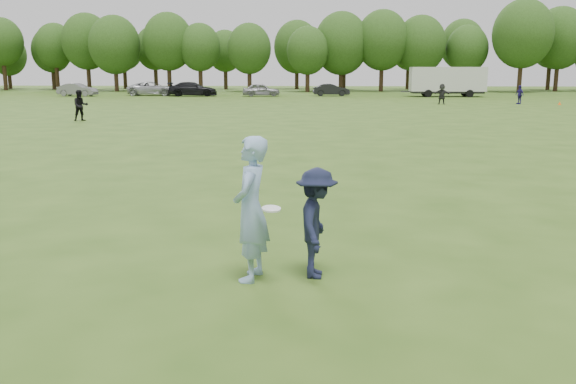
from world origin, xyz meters
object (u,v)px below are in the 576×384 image
Objects in this scene: player_far_b at (519,95)px; car_f at (331,90)px; defender at (317,223)px; field_cone at (560,103)px; car_e at (261,90)px; car_c at (153,89)px; car_d at (193,89)px; player_far_d at (442,94)px; cargo_trailer at (447,80)px; player_far_a at (80,106)px; car_b at (78,90)px; thrower at (251,209)px.

car_f is (-16.18, 14.77, -0.13)m from player_far_b.
defender is 49.12m from field_cone.
car_c is at bearing 77.74° from car_e.
car_d is 7.65m from car_e.
cargo_trailer is at bearing 87.99° from player_far_d.
player_far_a is 0.42× the size of car_b.
car_d is 37.60m from field_cone.
player_far_b reaches higher than car_e.
car_d is 17.93× the size of field_cone.
car_d is at bearing 157.25° from field_cone.
thrower is at bearing -165.63° from car_c.
car_c is 42.62m from field_cone.
field_cone is (9.86, -0.42, -0.73)m from player_far_d.
cargo_trailer is at bearing -94.15° from car_c.
car_f reaches higher than field_cone.
player_far_d is 14.85m from cargo_trailer.
cargo_trailer reaches higher than car_f.
car_f is (-9.38, 15.44, -0.20)m from player_far_d.
car_b is 1.06× the size of car_f.
field_cone is at bearing 163.03° from thrower.
player_far_a is at bearing -145.50° from thrower.
car_e is at bearing 93.32° from car_f.
car_b is 14.42× the size of field_cone.
car_c is at bearing 20.59° from defender.
thrower is 0.38× the size of car_c.
thrower is 59.91m from car_e.
defender is 0.94× the size of player_far_d.
car_d is at bearing 16.57° from defender.
defender is 0.31× the size of car_d.
cargo_trailer reaches higher than player_far_a.
cargo_trailer reaches higher than defender.
player_far_b is 3.32m from field_cone.
player_far_b is 0.92× the size of player_far_d.
player_far_d is 5.84× the size of field_cone.
player_far_d is at bearing -9.99° from defender.
player_far_d reaches higher than car_b.
car_e reaches higher than field_cone.
car_d is at bearing -179.29° from cargo_trailer.
car_e is at bearing 46.40° from player_far_a.
defender is at bearing -92.16° from player_far_d.
player_far_a is at bearing -81.60° from player_far_b.
thrower is 7.08× the size of field_cone.
car_d is 1.32× the size of car_f.
thrower is at bearing -150.33° from car_b.
field_cone is (39.58, -15.80, -0.63)m from car_c.
car_c reaches higher than car_e.
player_far_a is 43.13m from cargo_trailer.
field_cone is (34.39, 18.11, -0.76)m from player_far_a.
car_e is at bearing 150.97° from player_far_d.
thrower is 61.58m from cargo_trailer.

